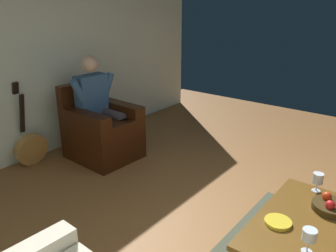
{
  "coord_description": "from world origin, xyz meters",
  "views": [
    {
      "loc": [
        2.47,
        0.71,
        1.88
      ],
      "look_at": [
        -0.03,
        -1.25,
        0.73
      ],
      "focal_mm": 36.72,
      "sensor_mm": 36.0,
      "label": 1
    }
  ],
  "objects_px": {
    "decorative_dish": "(278,222)",
    "wine_glass_near": "(318,179)",
    "guitar": "(31,147)",
    "fruit_bowl": "(332,206)",
    "wine_glass_far": "(309,236)",
    "armchair": "(101,131)",
    "person_seated": "(98,104)",
    "coffee_table": "(302,228)"
  },
  "relations": [
    {
      "from": "armchair",
      "to": "fruit_bowl",
      "type": "bearing_deg",
      "value": 88.35
    },
    {
      "from": "person_seated",
      "to": "coffee_table",
      "type": "height_order",
      "value": "person_seated"
    },
    {
      "from": "wine_glass_near",
      "to": "guitar",
      "type": "bearing_deg",
      "value": -76.98
    },
    {
      "from": "armchair",
      "to": "decorative_dish",
      "type": "distance_m",
      "value": 2.59
    },
    {
      "from": "armchair",
      "to": "guitar",
      "type": "distance_m",
      "value": 0.86
    },
    {
      "from": "person_seated",
      "to": "guitar",
      "type": "distance_m",
      "value": 0.96
    },
    {
      "from": "armchair",
      "to": "wine_glass_near",
      "type": "bearing_deg",
      "value": 92.69
    },
    {
      "from": "armchair",
      "to": "person_seated",
      "type": "relative_size",
      "value": 0.73
    },
    {
      "from": "coffee_table",
      "to": "decorative_dish",
      "type": "distance_m",
      "value": 0.2
    },
    {
      "from": "person_seated",
      "to": "decorative_dish",
      "type": "relative_size",
      "value": 6.78
    },
    {
      "from": "coffee_table",
      "to": "guitar",
      "type": "height_order",
      "value": "guitar"
    },
    {
      "from": "person_seated",
      "to": "fruit_bowl",
      "type": "distance_m",
      "value": 2.8
    },
    {
      "from": "guitar",
      "to": "fruit_bowl",
      "type": "xyz_separation_m",
      "value": [
        -0.51,
        3.27,
        0.22
      ]
    },
    {
      "from": "coffee_table",
      "to": "wine_glass_far",
      "type": "relative_size",
      "value": 6.83
    },
    {
      "from": "wine_glass_far",
      "to": "fruit_bowl",
      "type": "bearing_deg",
      "value": -179.72
    },
    {
      "from": "fruit_bowl",
      "to": "decorative_dish",
      "type": "bearing_deg",
      "value": -31.16
    },
    {
      "from": "armchair",
      "to": "fruit_bowl",
      "type": "relative_size",
      "value": 3.37
    },
    {
      "from": "armchair",
      "to": "wine_glass_far",
      "type": "distance_m",
      "value": 2.88
    },
    {
      "from": "guitar",
      "to": "wine_glass_far",
      "type": "distance_m",
      "value": 3.28
    },
    {
      "from": "fruit_bowl",
      "to": "decorative_dish",
      "type": "height_order",
      "value": "fruit_bowl"
    },
    {
      "from": "armchair",
      "to": "decorative_dish",
      "type": "xyz_separation_m",
      "value": [
        0.59,
        2.52,
        0.09
      ]
    },
    {
      "from": "person_seated",
      "to": "decorative_dish",
      "type": "xyz_separation_m",
      "value": [
        0.59,
        2.54,
        -0.27
      ]
    },
    {
      "from": "coffee_table",
      "to": "wine_glass_near",
      "type": "bearing_deg",
      "value": -173.65
    },
    {
      "from": "coffee_table",
      "to": "wine_glass_near",
      "type": "height_order",
      "value": "wine_glass_near"
    },
    {
      "from": "armchair",
      "to": "decorative_dish",
      "type": "relative_size",
      "value": 4.94
    },
    {
      "from": "armchair",
      "to": "fruit_bowl",
      "type": "distance_m",
      "value": 2.77
    },
    {
      "from": "armchair",
      "to": "coffee_table",
      "type": "height_order",
      "value": "armchair"
    },
    {
      "from": "armchair",
      "to": "guitar",
      "type": "relative_size",
      "value": 0.92
    },
    {
      "from": "person_seated",
      "to": "guitar",
      "type": "bearing_deg",
      "value": -32.75
    },
    {
      "from": "person_seated",
      "to": "wine_glass_near",
      "type": "height_order",
      "value": "person_seated"
    },
    {
      "from": "person_seated",
      "to": "wine_glass_far",
      "type": "xyz_separation_m",
      "value": [
        0.77,
        2.79,
        -0.16
      ]
    },
    {
      "from": "armchair",
      "to": "person_seated",
      "type": "distance_m",
      "value": 0.35
    },
    {
      "from": "guitar",
      "to": "wine_glass_far",
      "type": "relative_size",
      "value": 6.13
    },
    {
      "from": "coffee_table",
      "to": "wine_glass_near",
      "type": "relative_size",
      "value": 7.0
    },
    {
      "from": "guitar",
      "to": "decorative_dish",
      "type": "relative_size",
      "value": 5.37
    },
    {
      "from": "guitar",
      "to": "wine_glass_far",
      "type": "xyz_separation_m",
      "value": [
        0.08,
        3.27,
        0.3
      ]
    },
    {
      "from": "armchair",
      "to": "wine_glass_far",
      "type": "bearing_deg",
      "value": 76.63
    },
    {
      "from": "person_seated",
      "to": "armchair",
      "type": "bearing_deg",
      "value": 90.0
    },
    {
      "from": "coffee_table",
      "to": "wine_glass_far",
      "type": "xyz_separation_m",
      "value": [
        0.31,
        0.12,
        0.17
      ]
    },
    {
      "from": "guitar",
      "to": "person_seated",
      "type": "bearing_deg",
      "value": 145.18
    },
    {
      "from": "decorative_dish",
      "to": "wine_glass_near",
      "type": "bearing_deg",
      "value": 172.64
    },
    {
      "from": "guitar",
      "to": "fruit_bowl",
      "type": "height_order",
      "value": "guitar"
    }
  ]
}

